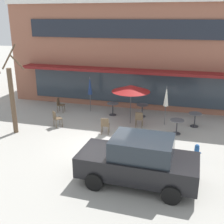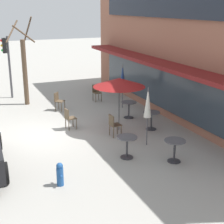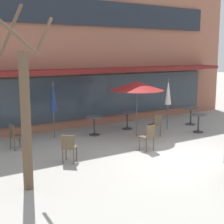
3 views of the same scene
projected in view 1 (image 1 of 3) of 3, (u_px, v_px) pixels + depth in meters
name	position (u px, v px, depth m)	size (l,w,h in m)	color
ground_plane	(104.00, 147.00, 12.91)	(80.00, 80.00, 0.00)	#9E9B93
building_facade	(142.00, 48.00, 20.89)	(16.78, 9.10, 6.93)	#935B47
cafe_table_near_wall	(142.00, 108.00, 16.66)	(0.70, 0.70, 0.76)	#333338
cafe_table_streetside	(113.00, 107.00, 16.94)	(0.70, 0.70, 0.76)	#333338
cafe_table_by_tree	(195.00, 118.00, 15.16)	(0.70, 0.70, 0.76)	#333338
cafe_table_mid_patio	(177.00, 124.00, 14.19)	(0.70, 0.70, 0.76)	#333338
patio_umbrella_green_folded	(90.00, 86.00, 17.34)	(0.28, 0.28, 2.20)	#4C4C51
patio_umbrella_cream_folded	(131.00, 88.00, 15.13)	(2.10, 2.10, 2.20)	#4C4C51
patio_umbrella_corner_open	(166.00, 96.00, 15.04)	(0.28, 0.28, 2.20)	#4C4C51
cafe_chair_0	(60.00, 104.00, 17.48)	(0.44, 0.44, 0.89)	brown
cafe_chair_1	(56.00, 118.00, 15.11)	(0.57, 0.57, 0.89)	brown
cafe_chair_2	(139.00, 118.00, 15.03)	(0.43, 0.43, 0.89)	brown
cafe_chair_3	(105.00, 125.00, 14.15)	(0.45, 0.45, 0.89)	brown
parked_sedan	(139.00, 160.00, 9.89)	(4.25, 2.12, 1.76)	black
street_tree	(12.00, 97.00, 13.94)	(1.39, 1.37, 4.45)	brown
fire_hydrant	(197.00, 152.00, 11.66)	(0.36, 0.20, 0.71)	#1E4C8C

